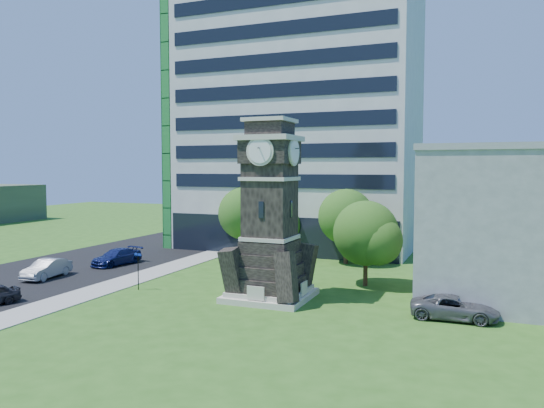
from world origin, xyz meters
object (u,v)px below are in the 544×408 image
at_px(car_east_lot, 454,308).
at_px(street_sign, 138,266).
at_px(car_street_mid, 47,269).
at_px(car_street_north, 117,257).
at_px(clock_tower, 270,222).
at_px(park_bench, 243,292).

xyz_separation_m(car_east_lot, street_sign, (-21.89, -0.74, 1.04)).
bearing_deg(car_street_mid, street_sign, -10.97).
height_order(car_street_north, street_sign, street_sign).
xyz_separation_m(car_street_north, street_sign, (7.95, -7.57, 1.01)).
distance_m(clock_tower, car_street_north, 19.47).
relative_size(car_east_lot, street_sign, 1.81).
xyz_separation_m(car_street_mid, park_bench, (17.65, -0.22, -0.32)).
xyz_separation_m(clock_tower, car_east_lot, (11.99, -0.54, -4.58)).
xyz_separation_m(clock_tower, park_bench, (-1.70, -0.81, -4.84)).
height_order(car_street_mid, car_east_lot, car_street_mid).
distance_m(car_street_mid, street_sign, 9.52).
xyz_separation_m(park_bench, street_sign, (-8.21, -0.47, 1.30)).
height_order(park_bench, street_sign, street_sign).
bearing_deg(car_east_lot, clock_tower, 86.30).
relative_size(car_street_mid, car_street_north, 0.91).
height_order(clock_tower, car_street_north, clock_tower).
relative_size(car_street_north, street_sign, 1.82).
distance_m(car_east_lot, park_bench, 13.69).
bearing_deg(car_street_north, park_bench, -14.57).
bearing_deg(clock_tower, car_east_lot, -2.56).
xyz_separation_m(clock_tower, street_sign, (-9.90, -1.28, -3.54)).
bearing_deg(park_bench, car_east_lot, -17.38).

